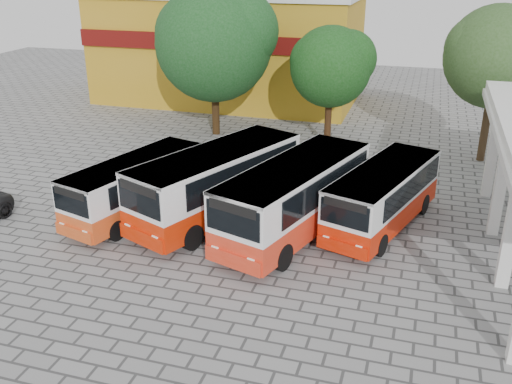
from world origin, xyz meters
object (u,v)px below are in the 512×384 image
(bus_centre_right, at_px, (295,195))
(bus_far_right, at_px, (383,194))
(bus_far_left, at_px, (136,184))
(bus_centre_left, at_px, (217,181))

(bus_centre_right, bearing_deg, bus_far_right, 44.53)
(bus_far_right, bearing_deg, bus_far_left, -151.77)
(bus_centre_left, height_order, bus_far_right, bus_centre_left)
(bus_centre_right, bearing_deg, bus_far_left, -160.90)
(bus_far_left, bearing_deg, bus_centre_left, 27.40)
(bus_far_left, relative_size, bus_far_right, 0.97)
(bus_far_left, xyz_separation_m, bus_centre_right, (7.26, 0.20, 0.29))
(bus_centre_right, xyz_separation_m, bus_far_right, (3.47, 1.76, -0.25))
(bus_centre_left, relative_size, bus_centre_right, 1.02)
(bus_centre_left, relative_size, bus_far_right, 1.18)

